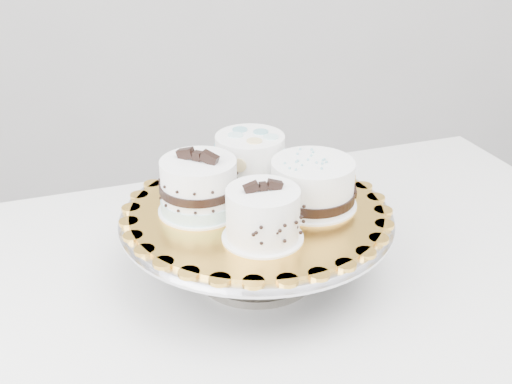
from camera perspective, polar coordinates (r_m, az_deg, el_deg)
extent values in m
cube|color=white|center=(0.93, 0.21, -10.33)|extent=(1.37, 1.01, 0.04)
cube|color=white|center=(1.65, 15.36, -8.88)|extent=(0.06, 0.06, 0.71)
cylinder|color=gray|center=(0.97, 0.05, -6.93)|extent=(0.18, 0.18, 0.01)
cylinder|color=gray|center=(0.94, 0.05, -4.83)|extent=(0.12, 0.12, 0.10)
cylinder|color=silver|center=(0.92, 0.05, -2.02)|extent=(0.38, 0.38, 0.01)
cylinder|color=silver|center=(0.92, 0.05, -2.20)|extent=(0.39, 0.39, 0.00)
cylinder|color=orange|center=(0.91, 0.05, -1.58)|extent=(0.43, 0.43, 0.01)
cylinder|color=white|center=(0.84, 0.60, -4.02)|extent=(0.11, 0.11, 0.00)
cylinder|color=white|center=(0.82, 0.61, -1.93)|extent=(0.10, 0.10, 0.07)
cylinder|color=white|center=(0.91, -5.00, -1.54)|extent=(0.12, 0.12, 0.00)
cylinder|color=white|center=(0.89, -5.10, 0.63)|extent=(0.15, 0.15, 0.07)
cylinder|color=silver|center=(0.90, -5.02, -0.96)|extent=(0.11, 0.11, 0.02)
cylinder|color=black|center=(0.89, -5.09, 0.52)|extent=(0.11, 0.11, 0.01)
cylinder|color=white|center=(0.99, -0.53, 0.99)|extent=(0.12, 0.12, 0.00)
cylinder|color=white|center=(0.97, -0.54, 3.01)|extent=(0.12, 0.12, 0.07)
cylinder|color=white|center=(0.92, 4.95, -1.03)|extent=(0.13, 0.13, 0.00)
cylinder|color=white|center=(0.91, 5.04, 0.84)|extent=(0.14, 0.14, 0.06)
cylinder|color=black|center=(0.92, 4.99, -0.17)|extent=(0.12, 0.12, 0.01)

